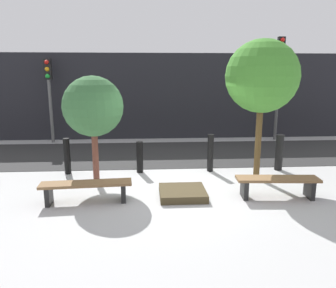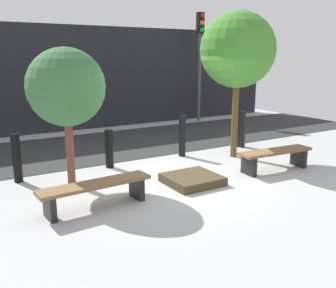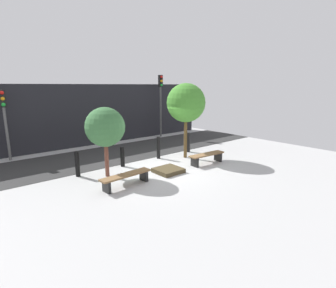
# 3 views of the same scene
# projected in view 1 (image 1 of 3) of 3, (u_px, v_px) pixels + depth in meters

# --- Properties ---
(ground_plane) EXTENTS (18.00, 18.00, 0.00)m
(ground_plane) POSITION_uv_depth(u_px,v_px,m) (180.00, 189.00, 7.87)
(ground_plane) COLOR #AFAFAF
(road_strip) EXTENTS (18.00, 3.72, 0.01)m
(road_strip) POSITION_uv_depth(u_px,v_px,m) (170.00, 153.00, 11.31)
(road_strip) COLOR #2E2E2E
(road_strip) RESTS_ON ground
(building_facade) EXTENTS (16.20, 0.50, 3.52)m
(building_facade) POSITION_uv_depth(u_px,v_px,m) (165.00, 96.00, 13.81)
(building_facade) COLOR black
(building_facade) RESTS_ON ground
(bench_left) EXTENTS (1.95, 0.53, 0.45)m
(bench_left) POSITION_uv_depth(u_px,v_px,m) (86.00, 188.00, 7.00)
(bench_left) COLOR black
(bench_left) RESTS_ON ground
(bench_right) EXTENTS (1.84, 0.55, 0.47)m
(bench_right) POSITION_uv_depth(u_px,v_px,m) (277.00, 183.00, 7.26)
(bench_right) COLOR black
(bench_right) RESTS_ON ground
(planter_bed) EXTENTS (1.03, 0.98, 0.17)m
(planter_bed) POSITION_uv_depth(u_px,v_px,m) (182.00, 193.00, 7.38)
(planter_bed) COLOR #443923
(planter_bed) RESTS_ON ground
(tree_behind_left_bench) EXTENTS (1.49, 1.49, 2.68)m
(tree_behind_left_bench) POSITION_uv_depth(u_px,v_px,m) (93.00, 107.00, 8.02)
(tree_behind_left_bench) COLOR brown
(tree_behind_left_bench) RESTS_ON ground
(tree_behind_right_bench) EXTENTS (1.82, 1.82, 3.56)m
(tree_behind_right_bench) POSITION_uv_depth(u_px,v_px,m) (262.00, 77.00, 8.13)
(tree_behind_right_bench) COLOR brown
(tree_behind_right_bench) RESTS_ON ground
(bollard_far_left) EXTENTS (0.17, 0.17, 1.00)m
(bollard_far_left) POSITION_uv_depth(u_px,v_px,m) (67.00, 156.00, 8.96)
(bollard_far_left) COLOR black
(bollard_far_left) RESTS_ON ground
(bollard_left) EXTENTS (0.18, 0.18, 0.88)m
(bollard_left) POSITION_uv_depth(u_px,v_px,m) (140.00, 157.00, 9.10)
(bollard_left) COLOR black
(bollard_left) RESTS_ON ground
(bollard_center) EXTENTS (0.17, 0.17, 1.06)m
(bollard_center) POSITION_uv_depth(u_px,v_px,m) (210.00, 153.00, 9.21)
(bollard_center) COLOR black
(bollard_center) RESTS_ON ground
(bollard_right) EXTENTS (0.22, 0.22, 1.03)m
(bollard_right) POSITION_uv_depth(u_px,v_px,m) (279.00, 152.00, 9.33)
(bollard_right) COLOR black
(bollard_right) RESTS_ON ground
(traffic_light_west) EXTENTS (0.28, 0.27, 3.26)m
(traffic_light_west) POSITION_uv_depth(u_px,v_px,m) (49.00, 85.00, 12.63)
(traffic_light_west) COLOR #595959
(traffic_light_west) RESTS_ON ground
(traffic_light_mid_west) EXTENTS (0.28, 0.27, 4.12)m
(traffic_light_mid_west) POSITION_uv_depth(u_px,v_px,m) (280.00, 71.00, 13.09)
(traffic_light_mid_west) COLOR #484848
(traffic_light_mid_west) RESTS_ON ground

